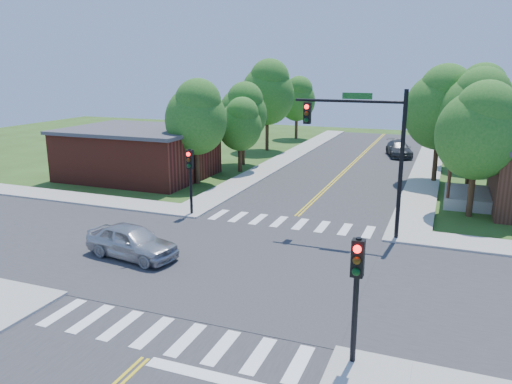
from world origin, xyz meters
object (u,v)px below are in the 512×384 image
at_px(signal_pole_nw, 190,170).
at_px(car_silver, 132,242).
at_px(signal_pole_se, 357,278).
at_px(signal_mast_ne, 366,139).
at_px(car_dgrey, 399,149).

bearing_deg(signal_pole_nw, car_silver, -84.29).
height_order(signal_pole_se, signal_pole_nw, same).
distance_m(signal_pole_nw, car_silver, 6.91).
height_order(signal_mast_ne, car_silver, signal_mast_ne).
height_order(signal_mast_ne, signal_pole_nw, signal_mast_ne).
xyz_separation_m(signal_pole_se, car_dgrey, (-2.30, 34.96, -1.97)).
bearing_deg(car_silver, car_dgrey, -6.36).
xyz_separation_m(car_silver, car_dgrey, (8.24, 30.37, -0.04)).
bearing_deg(car_silver, signal_pole_se, -104.73).
xyz_separation_m(signal_mast_ne, car_dgrey, (-0.61, 23.75, -4.15)).
height_order(car_silver, car_dgrey, car_silver).
height_order(signal_mast_ne, signal_pole_se, signal_mast_ne).
distance_m(signal_pole_se, signal_pole_nw, 15.84).
bearing_deg(car_silver, signal_mast_ne, -44.40).
relative_size(signal_pole_se, car_silver, 0.83).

